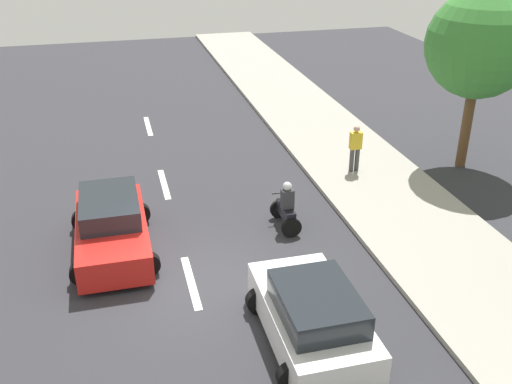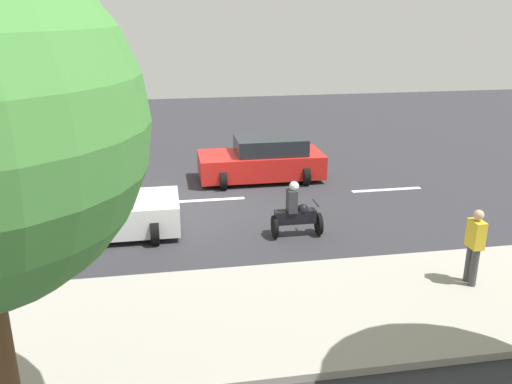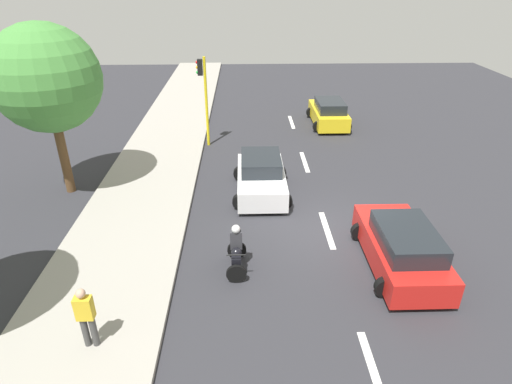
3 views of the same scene
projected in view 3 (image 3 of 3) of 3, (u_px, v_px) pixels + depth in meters
ground_plane at (327, 231)px, 15.05m from camera, size 40.00×60.00×0.10m
sidewalk at (128, 231)px, 14.80m from camera, size 4.00×60.00×0.15m
lane_stripe_far_north at (291, 122)px, 25.65m from camera, size 0.20×2.40×0.01m
lane_stripe_north at (305, 162)px, 20.33m from camera, size 0.20×2.40×0.01m
lane_stripe_mid at (327, 230)px, 15.02m from camera, size 0.20×2.40×0.01m
lane_stripe_south at (374, 372)px, 9.71m from camera, size 0.20×2.40×0.01m
car_red at (401, 247)px, 12.85m from camera, size 2.29×4.30×1.52m
car_yellow_cab at (329, 113)px, 24.90m from camera, size 2.20×4.06×1.52m
car_white at (261, 177)px, 17.23m from camera, size 2.30×3.86×1.52m
motorcycle at (236, 251)px, 12.78m from camera, size 0.60×1.30×1.53m
pedestrian_near_signal at (86, 316)px, 9.83m from camera, size 0.40×0.24×1.69m
traffic_light_corner at (204, 89)px, 20.97m from camera, size 0.49×0.24×4.50m
street_tree_north at (46, 79)px, 15.54m from camera, size 3.98×3.98×6.63m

